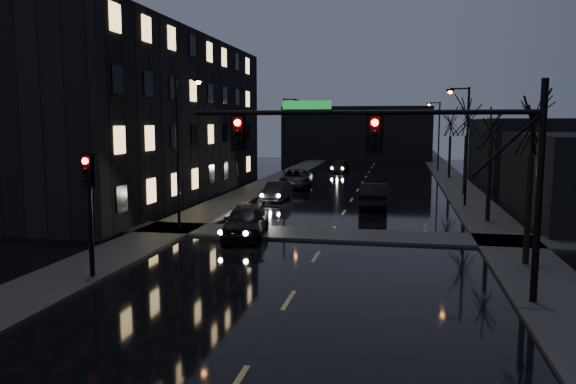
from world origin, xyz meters
The scene contains 21 objects.
sidewalk_left centered at (-8.50, 35.00, 0.06)m, with size 3.00×140.00×0.12m, color #2D2D2B.
sidewalk_right centered at (8.50, 35.00, 0.06)m, with size 3.00×140.00×0.12m, color #2D2D2B.
sidewalk_cross centered at (0.00, 18.50, 0.06)m, with size 40.00×3.00×0.12m, color #2D2D2B.
apartment_block centered at (-16.50, 30.00, 6.00)m, with size 12.00×30.00×12.00m, color black.
commercial_right_far centered at (17.00, 48.00, 3.00)m, with size 12.00×18.00×6.00m, color black.
far_block centered at (-3.00, 78.00, 4.00)m, with size 22.00×10.00×8.00m, color black.
signal_mast centered at (3.85, 9.00, 4.87)m, with size 11.11×0.41×7.00m.
signal_pole_left centered at (-7.50, 8.99, 3.01)m, with size 0.35×0.41×4.53m.
tree_near centered at (8.40, 14.00, 6.22)m, with size 3.52×3.52×8.08m.
tree_mid_a centered at (8.40, 24.00, 5.83)m, with size 3.30×3.30×7.58m.
tree_mid_b centered at (8.40, 36.00, 6.61)m, with size 3.74×3.74×8.59m.
tree_far centered at (8.40, 50.00, 6.06)m, with size 3.43×3.43×7.88m.
streetlight_l_near centered at (-7.58, 18.00, 4.77)m, with size 1.53×0.28×8.00m.
streetlight_l_far centered at (-7.58, 45.00, 4.77)m, with size 1.53×0.28×8.00m.
streetlight_r_mid centered at (7.58, 30.00, 4.77)m, with size 1.53×0.28×8.00m.
streetlight_r_far centered at (7.58, 58.00, 4.77)m, with size 1.53×0.28×8.00m.
oncoming_car_a centered at (-4.02, 17.32, 0.82)m, with size 1.94×4.83×1.65m, color black.
oncoming_car_b centered at (-5.33, 30.52, 0.69)m, with size 1.46×4.20×1.38m, color black.
oncoming_car_c centered at (-5.35, 38.43, 0.81)m, with size 2.69×5.84×1.62m, color black.
oncoming_car_d centered at (-3.31, 54.61, 0.66)m, with size 1.86×4.57×1.32m, color black.
lead_car centered at (1.80, 28.30, 0.83)m, with size 1.76×5.06×1.67m, color black.
Camera 1 is at (3.39, -9.15, 5.70)m, focal length 35.00 mm.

